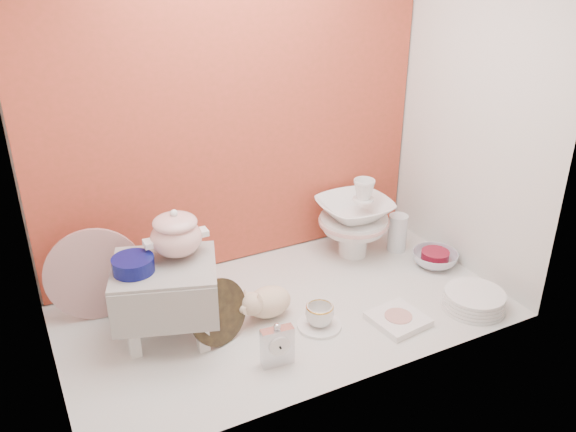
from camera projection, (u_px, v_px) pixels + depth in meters
name	position (u px, v px, depth m)	size (l,w,h in m)	color
ground	(286.00, 310.00, 2.51)	(1.80, 1.80, 0.00)	silver
niche_shell	(264.00, 77.00, 2.24)	(1.86, 1.03, 1.53)	#BE3F2F
step_stool	(167.00, 301.00, 2.28)	(0.38, 0.32, 0.32)	silver
soup_tureen	(176.00, 233.00, 2.23)	(0.23, 0.23, 0.19)	white
cobalt_bowl	(133.00, 265.00, 2.16)	(0.15, 0.15, 0.06)	#0B0E53
floral_platter	(95.00, 274.00, 2.39)	(0.39, 0.05, 0.39)	beige
blue_white_vase	(148.00, 282.00, 2.46)	(0.24, 0.24, 0.25)	silver
lacquer_tray	(219.00, 312.00, 2.27)	(0.26, 0.08, 0.25)	black
mantel_clock	(277.00, 344.00, 2.17)	(0.12, 0.04, 0.17)	silver
plush_pig	(269.00, 301.00, 2.44)	(0.24, 0.16, 0.14)	beige
teacup_saucer	(319.00, 325.00, 2.40)	(0.18, 0.18, 0.01)	white
gold_rim_teacup	(320.00, 315.00, 2.38)	(0.11, 0.11, 0.09)	white
lattice_dish	(398.00, 319.00, 2.42)	(0.20, 0.20, 0.03)	white
dinner_plate_stack	(474.00, 300.00, 2.51)	(0.26, 0.26, 0.07)	white
crystal_bowl	(435.00, 259.00, 2.82)	(0.21, 0.21, 0.07)	silver
clear_glass_vase	(397.00, 233.00, 2.93)	(0.09, 0.09, 0.18)	silver
porcelain_tower	(354.00, 218.00, 2.85)	(0.34, 0.34, 0.38)	white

